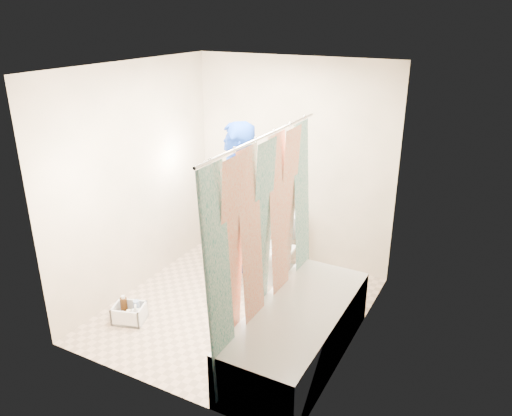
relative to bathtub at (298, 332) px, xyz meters
The scene contains 14 objects.
floor 0.99m from the bathtub, 153.43° to the left, with size 2.60×2.60×0.00m, color tan.
ceiling 2.33m from the bathtub, 153.43° to the left, with size 2.40×2.60×0.02m, color silver.
wall_back 2.14m from the bathtub, 116.23° to the left, with size 2.40×0.02×2.40m, color beige.
wall_front 1.54m from the bathtub, 134.17° to the right, with size 2.40×0.02×2.40m, color beige.
wall_left 2.29m from the bathtub, 168.29° to the left, with size 0.02×2.60×2.40m, color beige.
wall_right 1.08m from the bathtub, 50.53° to the left, with size 0.02×2.60×2.40m, color beige.
bathtub is the anchor object (origin of this frame).
curtain_rod 1.71m from the bathtub, behind, with size 0.02×0.02×1.90m, color silver.
shower_curtain 0.82m from the bathtub, behind, with size 0.06×1.75×1.80m, color white.
toilet 1.50m from the bathtub, 121.45° to the left, with size 0.38×0.67×0.68m, color white.
tank_lid 1.41m from the bathtub, 123.41° to the left, with size 0.42×0.18×0.03m, color white.
tank_internals 1.73m from the bathtub, 119.90° to the left, with size 0.17×0.05×0.22m.
plumber 1.62m from the bathtub, 140.96° to the left, with size 0.66×0.43×1.81m, color #1022A9.
cleaning_caddy 1.69m from the bathtub, behind, with size 0.35×0.32×0.23m.
Camera 1 is at (2.21, -3.76, 2.85)m, focal length 35.00 mm.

